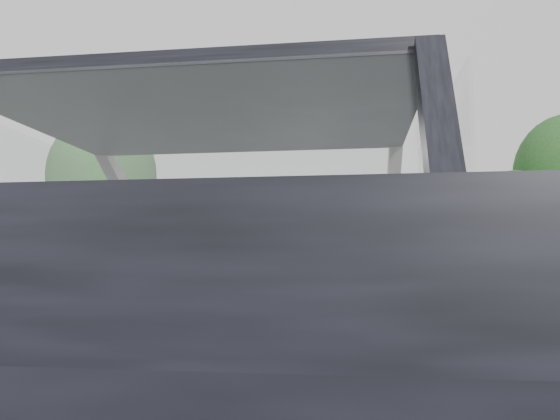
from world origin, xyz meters
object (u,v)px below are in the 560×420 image
(subject_car, at_px, (235,282))
(cat, at_px, (307,217))
(highway_sign, at_px, (486,257))
(other_car, at_px, (324,265))

(subject_car, relative_size, cat, 6.93)
(subject_car, xyz_separation_m, highway_sign, (6.69, 24.44, 0.46))
(cat, bearing_deg, other_car, 101.95)
(subject_car, height_order, highway_sign, highway_sign)
(highway_sign, bearing_deg, subject_car, -126.35)
(subject_car, bearing_deg, other_car, 92.05)
(subject_car, bearing_deg, cat, 65.22)
(cat, distance_m, other_car, 18.74)
(cat, xyz_separation_m, highway_sign, (6.40, 23.81, 0.10))
(subject_car, distance_m, other_car, 19.35)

